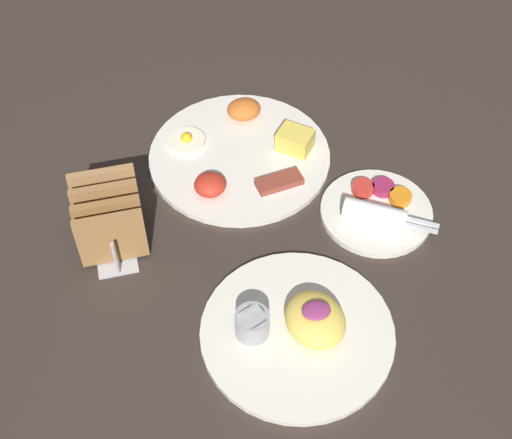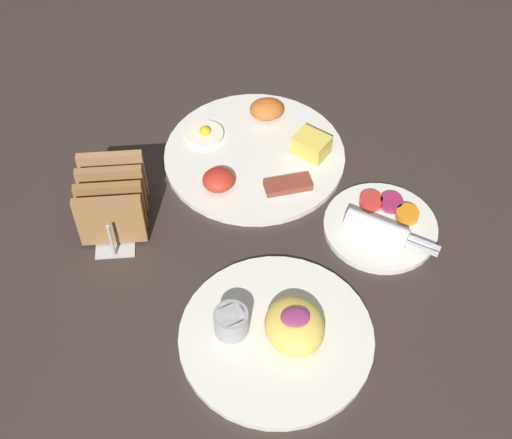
{
  "view_description": "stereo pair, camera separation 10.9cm",
  "coord_description": "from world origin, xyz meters",
  "px_view_note": "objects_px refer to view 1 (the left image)",
  "views": [
    {
      "loc": [
        -0.15,
        -0.67,
        0.87
      ],
      "look_at": [
        0.01,
        0.0,
        0.03
      ],
      "focal_mm": 50.0,
      "sensor_mm": 36.0,
      "label": 1
    },
    {
      "loc": [
        -0.04,
        -0.69,
        0.87
      ],
      "look_at": [
        0.01,
        0.0,
        0.03
      ],
      "focal_mm": 50.0,
      "sensor_mm": 36.0,
      "label": 2
    }
  ],
  "objects_px": {
    "plate_breakfast": "(241,153)",
    "toast_rack": "(109,218)",
    "plate_foreground": "(298,328)",
    "plate_condiments": "(377,210)"
  },
  "relations": [
    {
      "from": "plate_breakfast",
      "to": "toast_rack",
      "type": "height_order",
      "value": "toast_rack"
    },
    {
      "from": "plate_foreground",
      "to": "toast_rack",
      "type": "distance_m",
      "value": 0.33
    },
    {
      "from": "plate_breakfast",
      "to": "plate_condiments",
      "type": "distance_m",
      "value": 0.25
    },
    {
      "from": "plate_condiments",
      "to": "plate_foreground",
      "type": "bearing_deg",
      "value": -135.11
    },
    {
      "from": "plate_foreground",
      "to": "toast_rack",
      "type": "bearing_deg",
      "value": 134.99
    },
    {
      "from": "toast_rack",
      "to": "plate_condiments",
      "type": "bearing_deg",
      "value": -7.02
    },
    {
      "from": "plate_breakfast",
      "to": "plate_condiments",
      "type": "relative_size",
      "value": 1.73
    },
    {
      "from": "toast_rack",
      "to": "plate_breakfast",
      "type": "bearing_deg",
      "value": 28.41
    },
    {
      "from": "plate_foreground",
      "to": "toast_rack",
      "type": "relative_size",
      "value": 1.84
    },
    {
      "from": "plate_breakfast",
      "to": "plate_foreground",
      "type": "xyz_separation_m",
      "value": [
        -0.0,
        -0.36,
        0.0
      ]
    }
  ]
}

